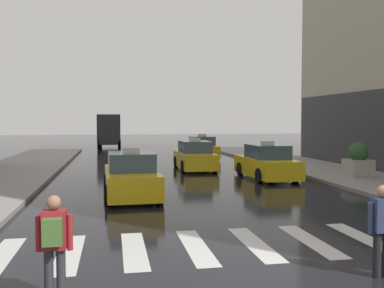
% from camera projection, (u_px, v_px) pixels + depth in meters
% --- Properties ---
extents(crosswalk_markings, '(11.30, 2.80, 0.01)m').
position_uv_depth(crosswalk_markings, '(255.00, 243.00, 9.80)').
color(crosswalk_markings, silver).
rests_on(crosswalk_markings, ground).
extents(taxi_lead, '(2.04, 4.59, 1.80)m').
position_uv_depth(taxi_lead, '(131.00, 177.00, 15.77)').
color(taxi_lead, yellow).
rests_on(taxi_lead, ground).
extents(taxi_second, '(2.04, 4.59, 1.80)m').
position_uv_depth(taxi_second, '(267.00, 163.00, 20.74)').
color(taxi_second, yellow).
rests_on(taxi_second, ground).
extents(taxi_third, '(1.93, 4.54, 1.80)m').
position_uv_depth(taxi_third, '(195.00, 157.00, 24.45)').
color(taxi_third, yellow).
rests_on(taxi_third, ground).
extents(taxi_fourth, '(1.98, 4.56, 1.80)m').
position_uv_depth(taxi_fourth, '(202.00, 148.00, 31.76)').
color(taxi_fourth, yellow).
rests_on(taxi_fourth, ground).
extents(box_truck, '(2.34, 7.56, 3.35)m').
position_uv_depth(box_truck, '(109.00, 129.00, 44.33)').
color(box_truck, '#2D2D2D').
rests_on(box_truck, ground).
extents(pedestrian_with_backpack, '(0.55, 0.43, 1.65)m').
position_uv_depth(pedestrian_with_backpack, '(54.00, 240.00, 6.57)').
color(pedestrian_with_backpack, '#333338').
rests_on(pedestrian_with_backpack, ground).
extents(pedestrian_with_handbag, '(0.60, 0.24, 1.65)m').
position_uv_depth(pedestrian_with_handbag, '(383.00, 225.00, 7.65)').
color(pedestrian_with_handbag, black).
rests_on(pedestrian_with_handbag, ground).
extents(planter_mid_block, '(1.10, 1.10, 1.60)m').
position_uv_depth(planter_mid_block, '(358.00, 161.00, 20.35)').
color(planter_mid_block, '#A8A399').
rests_on(planter_mid_block, curb_right).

